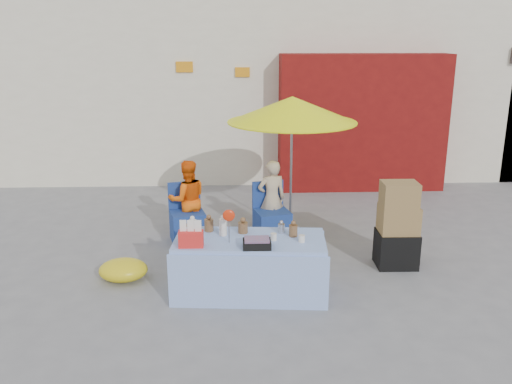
{
  "coord_description": "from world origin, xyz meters",
  "views": [
    {
      "loc": [
        -0.28,
        -6.08,
        2.97
      ],
      "look_at": [
        -0.0,
        0.6,
        1.0
      ],
      "focal_mm": 38.0,
      "sensor_mm": 36.0,
      "label": 1
    }
  ],
  "objects_px": {
    "chair_right": "(272,223)",
    "vendor_orange": "(188,199)",
    "market_table": "(249,265)",
    "chair_left": "(188,224)",
    "umbrella": "(292,110)",
    "box_stack": "(398,228)",
    "vendor_beige": "(272,199)"
  },
  "relations": [
    {
      "from": "chair_left",
      "to": "market_table",
      "type": "bearing_deg",
      "value": -77.7
    },
    {
      "from": "market_table",
      "to": "vendor_orange",
      "type": "distance_m",
      "value": 2.06
    },
    {
      "from": "market_table",
      "to": "umbrella",
      "type": "bearing_deg",
      "value": 75.63
    },
    {
      "from": "chair_left",
      "to": "umbrella",
      "type": "relative_size",
      "value": 0.41
    },
    {
      "from": "chair_left",
      "to": "umbrella",
      "type": "bearing_deg",
      "value": -3.97
    },
    {
      "from": "vendor_orange",
      "to": "vendor_beige",
      "type": "relative_size",
      "value": 1.01
    },
    {
      "from": "market_table",
      "to": "vendor_beige",
      "type": "distance_m",
      "value": 1.91
    },
    {
      "from": "chair_left",
      "to": "vendor_orange",
      "type": "xyz_separation_m",
      "value": [
        0.0,
        0.13,
        0.34
      ]
    },
    {
      "from": "umbrella",
      "to": "vendor_orange",
      "type": "bearing_deg",
      "value": -174.47
    },
    {
      "from": "market_table",
      "to": "chair_left",
      "type": "bearing_deg",
      "value": 121.2
    },
    {
      "from": "vendor_orange",
      "to": "box_stack",
      "type": "height_order",
      "value": "vendor_orange"
    },
    {
      "from": "chair_right",
      "to": "vendor_orange",
      "type": "bearing_deg",
      "value": 159.48
    },
    {
      "from": "vendor_beige",
      "to": "umbrella",
      "type": "height_order",
      "value": "umbrella"
    },
    {
      "from": "market_table",
      "to": "chair_right",
      "type": "xyz_separation_m",
      "value": [
        0.38,
        1.72,
        -0.1
      ]
    },
    {
      "from": "market_table",
      "to": "umbrella",
      "type": "distance_m",
      "value": 2.62
    },
    {
      "from": "market_table",
      "to": "umbrella",
      "type": "height_order",
      "value": "umbrella"
    },
    {
      "from": "market_table",
      "to": "box_stack",
      "type": "relative_size",
      "value": 1.6
    },
    {
      "from": "vendor_orange",
      "to": "vendor_beige",
      "type": "bearing_deg",
      "value": 165.65
    },
    {
      "from": "vendor_orange",
      "to": "box_stack",
      "type": "bearing_deg",
      "value": 143.16
    },
    {
      "from": "chair_left",
      "to": "vendor_beige",
      "type": "bearing_deg",
      "value": -8.22
    },
    {
      "from": "umbrella",
      "to": "box_stack",
      "type": "relative_size",
      "value": 1.82
    },
    {
      "from": "vendor_beige",
      "to": "market_table",
      "type": "bearing_deg",
      "value": 63.84
    },
    {
      "from": "chair_left",
      "to": "vendor_beige",
      "type": "xyz_separation_m",
      "value": [
        1.25,
        0.13,
        0.33
      ]
    },
    {
      "from": "umbrella",
      "to": "market_table",
      "type": "bearing_deg",
      "value": -108.93
    },
    {
      "from": "market_table",
      "to": "box_stack",
      "type": "xyz_separation_m",
      "value": [
        1.95,
        0.69,
        0.18
      ]
    },
    {
      "from": "vendor_orange",
      "to": "vendor_beige",
      "type": "distance_m",
      "value": 1.25
    },
    {
      "from": "market_table",
      "to": "vendor_orange",
      "type": "xyz_separation_m",
      "value": [
        -0.86,
        1.86,
        0.24
      ]
    },
    {
      "from": "chair_right",
      "to": "umbrella",
      "type": "relative_size",
      "value": 0.41
    },
    {
      "from": "chair_right",
      "to": "box_stack",
      "type": "xyz_separation_m",
      "value": [
        1.57,
        -1.03,
        0.27
      ]
    },
    {
      "from": "chair_left",
      "to": "umbrella",
      "type": "xyz_separation_m",
      "value": [
        1.55,
        0.28,
        1.64
      ]
    },
    {
      "from": "box_stack",
      "to": "market_table",
      "type": "bearing_deg",
      "value": -160.48
    },
    {
      "from": "chair_left",
      "to": "chair_right",
      "type": "relative_size",
      "value": 1.0
    }
  ]
}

